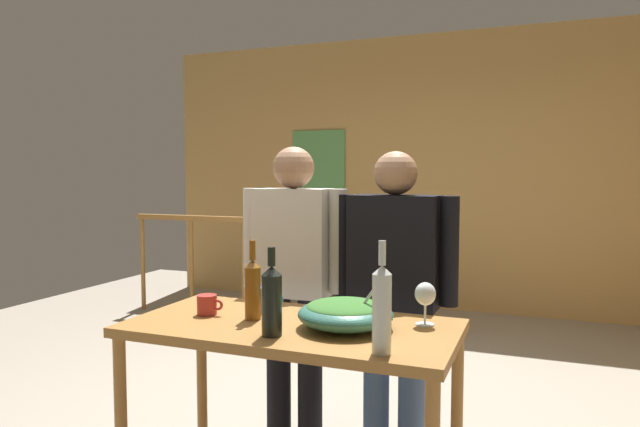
{
  "coord_description": "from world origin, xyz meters",
  "views": [
    {
      "loc": [
        1.25,
        -2.94,
        1.42
      ],
      "look_at": [
        0.32,
        -0.55,
        1.24
      ],
      "focal_mm": 31.97,
      "sensor_mm": 36.0,
      "label": 1
    }
  ],
  "objects": [
    {
      "name": "ground_plane",
      "position": [
        0.0,
        0.0,
        0.0
      ],
      "size": [
        8.03,
        8.03,
        0.0
      ],
      "primitive_type": "plane",
      "color": "#9E9384"
    },
    {
      "name": "back_wall",
      "position": [
        0.0,
        3.09,
        1.43
      ],
      "size": [
        5.75,
        0.1,
        2.87
      ],
      "primitive_type": "cube",
      "color": "tan",
      "rests_on": "ground_plane"
    },
    {
      "name": "framed_picture",
      "position": [
        -1.09,
        3.03,
        1.5
      ],
      "size": [
        0.62,
        0.03,
        0.81
      ],
      "primitive_type": "cube",
      "color": "#599D55"
    },
    {
      "name": "stair_railing",
      "position": [
        -0.64,
        1.89,
        0.66
      ],
      "size": [
        3.09,
        0.1,
        1.06
      ],
      "color": "#9E6B33",
      "rests_on": "ground_plane"
    },
    {
      "name": "tv_console",
      "position": [
        -0.53,
        2.74,
        0.21
      ],
      "size": [
        0.9,
        0.4,
        0.42
      ],
      "primitive_type": "cube",
      "color": "#38281E",
      "rests_on": "ground_plane"
    },
    {
      "name": "flat_screen_tv",
      "position": [
        -0.53,
        2.71,
        0.67
      ],
      "size": [
        0.58,
        0.12,
        0.43
      ],
      "color": "black",
      "rests_on": "tv_console"
    },
    {
      "name": "serving_table",
      "position": [
        0.32,
        -0.86,
        0.72
      ],
      "size": [
        1.33,
        0.66,
        0.82
      ],
      "color": "#9E6B33",
      "rests_on": "ground_plane"
    },
    {
      "name": "salad_bowl",
      "position": [
        0.55,
        -0.85,
        0.88
      ],
      "size": [
        0.38,
        0.38,
        0.2
      ],
      "color": "#337060",
      "rests_on": "serving_table"
    },
    {
      "name": "wine_glass",
      "position": [
        0.83,
        -0.69,
        0.94
      ],
      "size": [
        0.08,
        0.08,
        0.17
      ],
      "color": "silver",
      "rests_on": "serving_table"
    },
    {
      "name": "wine_bottle_clear",
      "position": [
        0.76,
        -1.11,
        0.98
      ],
      "size": [
        0.07,
        0.07,
        0.38
      ],
      "color": "silver",
      "rests_on": "serving_table"
    },
    {
      "name": "wine_bottle_amber",
      "position": [
        0.14,
        -0.86,
        0.95
      ],
      "size": [
        0.07,
        0.07,
        0.33
      ],
      "color": "brown",
      "rests_on": "serving_table"
    },
    {
      "name": "wine_bottle_dark",
      "position": [
        0.32,
        -1.05,
        0.96
      ],
      "size": [
        0.08,
        0.08,
        0.33
      ],
      "color": "black",
      "rests_on": "serving_table"
    },
    {
      "name": "mug_blue",
      "position": [
        0.14,
        -0.72,
        0.87
      ],
      "size": [
        0.12,
        0.08,
        0.11
      ],
      "color": "#3866B2",
      "rests_on": "serving_table"
    },
    {
      "name": "mug_red",
      "position": [
        -0.08,
        -0.87,
        0.86
      ],
      "size": [
        0.12,
        0.09,
        0.09
      ],
      "color": "#B7332D",
      "rests_on": "serving_table"
    },
    {
      "name": "person_standing_left",
      "position": [
        0.05,
        -0.23,
        0.92
      ],
      "size": [
        0.58,
        0.23,
        1.56
      ],
      "rotation": [
        0.0,
        0.0,
        3.17
      ],
      "color": "black",
      "rests_on": "ground_plane"
    },
    {
      "name": "person_standing_right",
      "position": [
        0.59,
        -0.23,
        0.91
      ],
      "size": [
        0.62,
        0.23,
        1.53
      ],
      "rotation": [
        0.0,
        0.0,
        3.11
      ],
      "color": "#3D5684",
      "rests_on": "ground_plane"
    }
  ]
}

